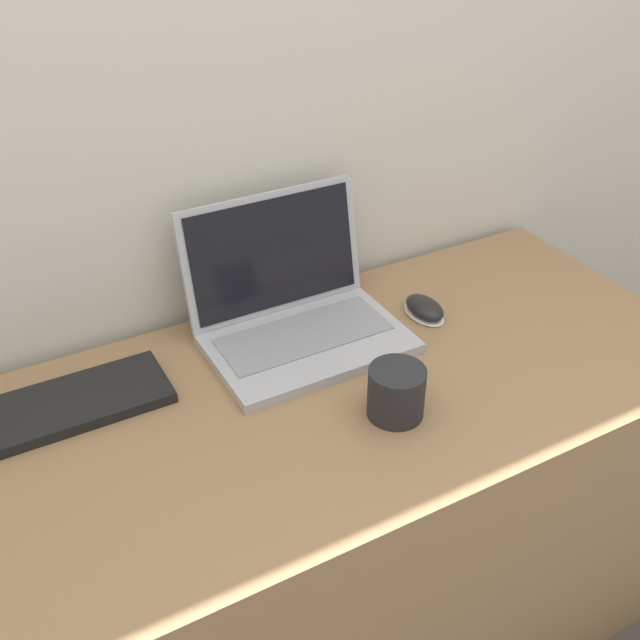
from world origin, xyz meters
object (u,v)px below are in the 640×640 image
at_px(drink_cup, 396,391).
at_px(computer_mouse, 424,309).
at_px(external_keyboard, 57,408).
at_px(laptop, 295,310).

distance_m(drink_cup, computer_mouse, 0.32).
xyz_separation_m(drink_cup, computer_mouse, (0.22, 0.22, -0.03)).
height_order(drink_cup, computer_mouse, drink_cup).
height_order(computer_mouse, external_keyboard, computer_mouse).
xyz_separation_m(computer_mouse, external_keyboard, (-0.72, 0.05, -0.01)).
bearing_deg(drink_cup, computer_mouse, 45.51).
bearing_deg(computer_mouse, external_keyboard, 175.96).
relative_size(drink_cup, computer_mouse, 0.93).
xyz_separation_m(laptop, drink_cup, (0.04, -0.29, -0.01)).
bearing_deg(drink_cup, external_keyboard, 151.04).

